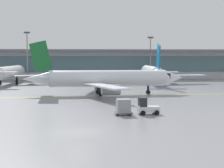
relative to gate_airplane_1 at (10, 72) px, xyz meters
The scene contains 10 objects.
ground_plane 63.50m from the gate_airplane_1, 71.73° to the right, with size 400.00×400.00×0.00m, color gray.
taxiway_centreline_stripe 38.85m from the gate_airplane_1, 51.02° to the right, with size 110.00×0.36×0.01m, color yellow.
terminal_concourse 29.93m from the gate_airplane_1, 48.28° to the left, with size 171.40×11.00×9.60m.
gate_airplane_1 is the anchor object (origin of this frame).
gate_airplane_2 37.44m from the gate_airplane_1, ahead, with size 28.85×31.05×10.29m.
taxiing_regional_jet 36.97m from the gate_airplane_1, 49.58° to the right, with size 30.40×28.14×10.07m.
baggage_tug 57.83m from the gate_airplane_1, 61.36° to the right, with size 2.68×1.76×2.10m.
cargo_dolly_lead 56.66m from the gate_airplane_1, 64.02° to the right, with size 2.20×1.73×1.94m.
apron_light_mast_1 14.98m from the gate_airplane_1, 80.83° to the left, with size 1.80×0.36×14.77m.
apron_light_mast_2 43.55m from the gate_airplane_1, 21.66° to the left, with size 1.80×0.36×13.55m.
Camera 1 is at (0.64, -32.02, 6.94)m, focal length 55.37 mm.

